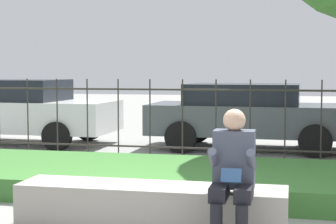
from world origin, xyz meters
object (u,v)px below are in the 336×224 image
(car_parked_left, at_px, (14,110))
(car_parked_center, at_px, (249,114))
(stone_bench, at_px, (151,209))
(person_seated_reader, at_px, (233,171))

(car_parked_left, height_order, car_parked_center, car_parked_left)
(car_parked_left, bearing_deg, car_parked_center, 3.39)
(stone_bench, height_order, person_seated_reader, person_seated_reader)
(car_parked_left, distance_m, car_parked_center, 5.07)
(car_parked_left, xyz_separation_m, car_parked_center, (5.07, 0.18, -0.02))
(stone_bench, bearing_deg, car_parked_center, 84.86)
(stone_bench, distance_m, car_parked_center, 6.02)
(person_seated_reader, bearing_deg, car_parked_center, 92.92)
(person_seated_reader, bearing_deg, stone_bench, 158.98)
(person_seated_reader, relative_size, car_parked_left, 0.28)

